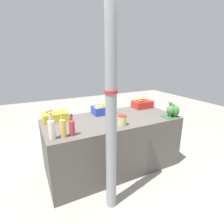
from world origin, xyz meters
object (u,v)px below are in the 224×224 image
at_px(carrot_crate, 142,104).
at_px(juice_bottle_golden, 63,127).
at_px(juice_bottle_cloudy, 52,128).
at_px(apple_crate, 55,116).
at_px(broccoli_pile, 172,110).
at_px(pickle_jar, 122,120).
at_px(support_pole, 111,104).
at_px(sparrow_bird, 170,103).
at_px(orange_crate, 103,109).
at_px(juice_bottle_ruby, 72,127).

relative_size(carrot_crate, juice_bottle_golden, 1.22).
height_order(juice_bottle_cloudy, juice_bottle_golden, juice_bottle_cloudy).
bearing_deg(apple_crate, broccoli_pile, -20.07).
distance_m(carrot_crate, juice_bottle_cloudy, 1.70).
bearing_deg(carrot_crate, pickle_jar, -142.62).
bearing_deg(juice_bottle_cloudy, support_pole, -35.96).
xyz_separation_m(support_pole, juice_bottle_cloudy, (-0.51, 0.37, -0.29)).
relative_size(support_pole, sparrow_bird, 18.05).
relative_size(support_pole, juice_bottle_cloudy, 7.92).
bearing_deg(apple_crate, carrot_crate, 0.13).
xyz_separation_m(apple_crate, sparrow_bird, (1.53, -0.57, 0.14)).
distance_m(support_pole, sparrow_bird, 1.22).
bearing_deg(juice_bottle_golden, orange_crate, 37.72).
relative_size(broccoli_pile, sparrow_bird, 1.80).
bearing_deg(juice_bottle_cloudy, juice_bottle_golden, 0.00).
height_order(support_pole, apple_crate, support_pole).
height_order(juice_bottle_cloudy, pickle_jar, juice_bottle_cloudy).
relative_size(juice_bottle_golden, juice_bottle_ruby, 1.10).
xyz_separation_m(carrot_crate, pickle_jar, (-0.73, -0.55, 0.00)).
distance_m(carrot_crate, pickle_jar, 0.91).
bearing_deg(sparrow_bird, orange_crate, -104.94).
distance_m(orange_crate, juice_bottle_cloudy, 1.02).
bearing_deg(juice_bottle_ruby, juice_bottle_cloudy, -180.00).
relative_size(apple_crate, broccoli_pile, 1.40).
height_order(apple_crate, juice_bottle_golden, juice_bottle_golden).
height_order(carrot_crate, juice_bottle_cloudy, juice_bottle_cloudy).
distance_m(carrot_crate, juice_bottle_golden, 1.59).
bearing_deg(support_pole, carrot_crate, 41.19).
distance_m(apple_crate, pickle_jar, 0.92).
xyz_separation_m(apple_crate, carrot_crate, (1.47, 0.00, -0.01)).
distance_m(support_pole, juice_bottle_cloudy, 0.70).
relative_size(carrot_crate, pickle_jar, 2.49).
distance_m(orange_crate, broccoli_pile, 1.03).
bearing_deg(juice_bottle_golden, juice_bottle_cloudy, 180.00).
bearing_deg(broccoli_pile, juice_bottle_golden, 179.79).
relative_size(broccoli_pile, pickle_jar, 1.78).
relative_size(apple_crate, orange_crate, 1.00).
height_order(juice_bottle_ruby, pickle_jar, juice_bottle_ruby).
height_order(orange_crate, broccoli_pile, broccoli_pile).
xyz_separation_m(juice_bottle_ruby, pickle_jar, (0.66, 0.02, -0.04)).
bearing_deg(sparrow_bird, juice_bottle_golden, -69.84).
distance_m(juice_bottle_cloudy, sparrow_bird, 1.66).
bearing_deg(broccoli_pile, apple_crate, 159.93).
bearing_deg(juice_bottle_ruby, apple_crate, 98.46).
distance_m(support_pole, apple_crate, 1.07).
height_order(carrot_crate, broccoli_pile, broccoli_pile).
xyz_separation_m(support_pole, pickle_jar, (0.36, 0.39, -0.35)).
xyz_separation_m(support_pole, juice_bottle_golden, (-0.40, 0.37, -0.30)).
relative_size(juice_bottle_cloudy, sparrow_bird, 2.28).
height_order(carrot_crate, juice_bottle_golden, juice_bottle_golden).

